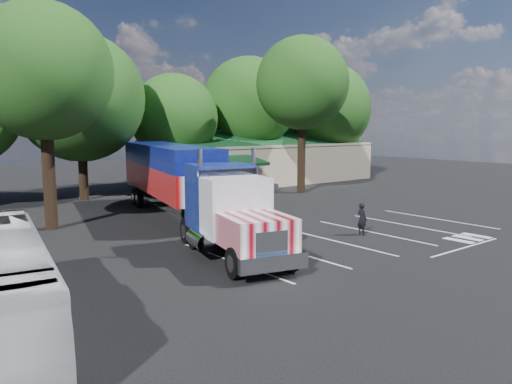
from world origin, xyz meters
TOP-DOWN VIEW (x-y plane):
  - ground at (0.00, 0.00)m, footprint 120.00×120.00m
  - event_hall at (13.74, 17.81)m, footprint 24.20×14.12m
  - tree_row_c at (-5.00, 16.20)m, footprint 10.00×10.00m
  - tree_row_d at (4.00, 17.50)m, footprint 8.00×8.00m
  - tree_row_e at (13.00, 18.00)m, footprint 9.60×9.60m
  - tree_row_f at (23.00, 16.80)m, footprint 10.40×10.40m
  - tree_near_left at (-10.50, 6.00)m, footprint 7.60×7.60m
  - tree_near_right at (11.50, 8.50)m, footprint 8.00×8.00m
  - semi_truck at (-3.75, 2.96)m, footprint 8.45×23.23m
  - woman at (2.23, -6.00)m, footprint 0.49×0.68m
  - bicycle at (5.50, 8.00)m, footprint 1.62×1.83m
  - silver_sedan at (8.25, 10.50)m, footprint 3.92×1.54m

SIDE VIEW (x-z plane):
  - ground at x=0.00m, z-range 0.00..0.00m
  - bicycle at x=5.50m, z-range 0.00..0.96m
  - silver_sedan at x=8.25m, z-range 0.00..1.27m
  - woman at x=2.23m, z-range 0.00..1.77m
  - event_hall at x=13.74m, z-range -0.56..4.99m
  - semi_truck at x=-3.75m, z-range 0.32..5.19m
  - tree_row_d at x=4.00m, z-range 1.28..11.88m
  - tree_row_f at x=23.00m, z-range 1.29..14.29m
  - tree_row_c at x=-5.00m, z-range 1.51..14.56m
  - tree_row_e at x=13.00m, z-range 1.64..14.54m
  - tree_near_left at x=-10.50m, z-range 2.49..15.14m
  - tree_near_right at x=11.50m, z-range 2.71..16.21m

